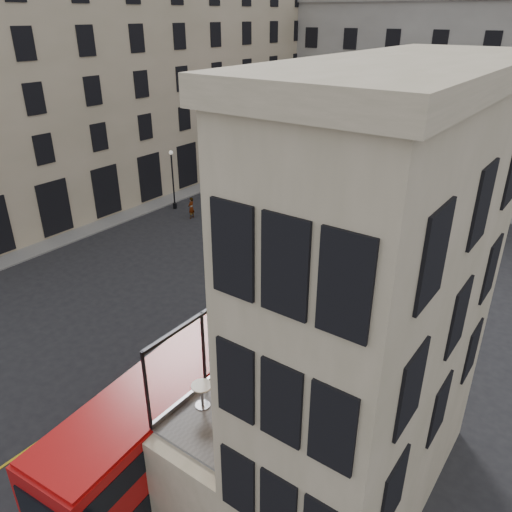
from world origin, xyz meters
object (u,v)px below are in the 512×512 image
Objects in this scene: traffic_light_near at (287,251)px; car_c at (251,187)px; traffic_light_far at (257,162)px; cafe_chair_b at (290,383)px; pedestrian_d at (494,206)px; pedestrian_e at (191,208)px; street_lamp_b at (364,164)px; car_a at (246,244)px; bus_far at (306,167)px; pedestrian_b at (369,171)px; cafe_table_far at (297,310)px; pedestrian_c at (372,188)px; pedestrian_a at (268,185)px; street_lamp_a at (173,183)px; cafe_table_mid at (267,350)px; cafe_chair_c at (310,369)px; cafe_table_near at (202,392)px; car_b at (404,212)px; cafe_chair_d at (347,315)px; cyclist at (219,256)px; bus_near at (178,410)px; bicycle at (242,261)px; cafe_chair_a at (257,410)px.

traffic_light_near reaches higher than car_c.
traffic_light_far is 4.36× the size of cafe_chair_b.
pedestrian_d is 0.91× the size of pedestrian_e.
street_lamp_b is (9.00, 6.00, -0.03)m from traffic_light_far.
street_lamp_b is at bearing 146.69° from pedestrian_e.
car_a is 8.69m from pedestrian_e.
pedestrian_b is (3.37, 7.68, -1.59)m from bus_far.
pedestrian_d is at bearing 90.91° from cafe_chair_b.
car_c is at bearing 130.48° from cafe_table_far.
cafe_table_far reaches higher than pedestrian_c.
car_a is 2.49× the size of pedestrian_a.
cafe_table_mid is (23.00, -18.26, 2.74)m from street_lamp_a.
pedestrian_c reaches higher than pedestrian_b.
cafe_table_mid is at bearing 41.61° from pedestrian_e.
car_a is at bearing 133.84° from cafe_chair_c.
car_b is at bearing 98.54° from cafe_table_near.
car_b is at bearing 118.49° from pedestrian_c.
pedestrian_a is 2.42× the size of cafe_chair_d.
bus_far is 18.72m from cyclist.
street_lamp_b reaches higher than pedestrian_d.
pedestrian_a is (-15.90, 28.71, -1.69)m from bus_near.
cafe_table_near is 2.98m from cafe_chair_b.
pedestrian_c is 10.89m from pedestrian_d.
pedestrian_b is (-5.73, 25.10, -1.64)m from traffic_light_near.
street_lamp_a is 2.77× the size of bicycle.
street_lamp_b reaches higher than car_a.
pedestrian_d is (10.72, 1.90, -0.09)m from pedestrian_c.
pedestrian_d is at bearing 88.00° from cafe_table_near.
cafe_chair_b is at bearing -58.29° from car_a.
cyclist reaches higher than car_a.
cafe_table_mid reaches higher than pedestrian_e.
cafe_table_near is 3.07m from cafe_table_mid.
cafe_table_far is at bearing -51.08° from traffic_light_far.
bus_far is 11.36m from car_b.
cafe_chair_a reaches higher than pedestrian_b.
cafe_table_mid is (5.03, -27.74, 4.38)m from car_b.
bus_near is at bearing -58.73° from traffic_light_far.
cafe_table_far is at bearing 129.28° from cafe_chair_c.
cafe_chair_c is at bearing 131.91° from car_c.
cafe_chair_d is (-0.39, 4.99, -0.03)m from cafe_chair_b.
cafe_table_far is (4.46, -24.78, 4.39)m from car_b.
bicycle is (-5.82, -15.26, -0.25)m from car_b.
street_lamp_a reaches higher than bicycle.
bus_near is 36.08m from pedestrian_d.
cafe_chair_d is at bearing 98.24° from cafe_chair_c.
cafe_chair_c is (17.71, -29.39, 2.51)m from bus_far.
street_lamp_b is 3.59m from pedestrian_c.
cafe_table_mid is (-0.88, -33.68, 4.28)m from pedestrian_d.
cyclist reaches higher than pedestrian_a.
bus_far is 5.75× the size of pedestrian_c.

